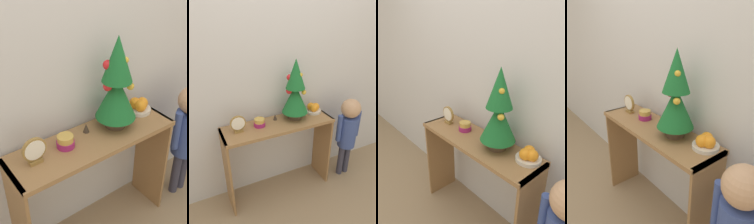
# 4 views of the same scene
# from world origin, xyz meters

# --- Properties ---
(ground_plane) EXTENTS (12.00, 12.00, 0.00)m
(ground_plane) POSITION_xyz_m (0.00, 0.00, 0.00)
(ground_plane) COLOR #997F60
(back_wall) EXTENTS (7.00, 0.05, 2.50)m
(back_wall) POSITION_xyz_m (0.00, 0.37, 1.25)
(back_wall) COLOR silver
(back_wall) RESTS_ON ground_plane
(console_table) EXTENTS (1.06, 0.33, 0.81)m
(console_table) POSITION_xyz_m (0.00, 0.16, 0.61)
(console_table) COLOR olive
(console_table) RESTS_ON ground_plane
(mini_tree) EXTENTS (0.25, 0.25, 0.58)m
(mini_tree) POSITION_xyz_m (0.19, 0.19, 1.09)
(mini_tree) COLOR #4C3828
(mini_tree) RESTS_ON console_table
(fruit_bowl) EXTENTS (0.17, 0.17, 0.09)m
(fruit_bowl) POSITION_xyz_m (0.42, 0.23, 0.85)
(fruit_bowl) COLOR silver
(fruit_bowl) RESTS_ON console_table
(singing_bowl) EXTENTS (0.10, 0.10, 0.07)m
(singing_bowl) POSITION_xyz_m (-0.18, 0.20, 0.84)
(singing_bowl) COLOR #9E2366
(singing_bowl) RESTS_ON console_table
(desk_clock) EXTENTS (0.14, 0.04, 0.16)m
(desk_clock) POSITION_xyz_m (-0.38, 0.17, 0.89)
(desk_clock) COLOR olive
(desk_clock) RESTS_ON console_table
(figurine) EXTENTS (0.04, 0.04, 0.06)m
(figurine) POSITION_xyz_m (0.00, 0.24, 0.84)
(figurine) COLOR #382D23
(figurine) RESTS_ON console_table
(child_figure) EXTENTS (0.30, 0.20, 0.94)m
(child_figure) POSITION_xyz_m (0.78, 0.07, 0.61)
(child_figure) COLOR #38384C
(child_figure) RESTS_ON ground_plane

